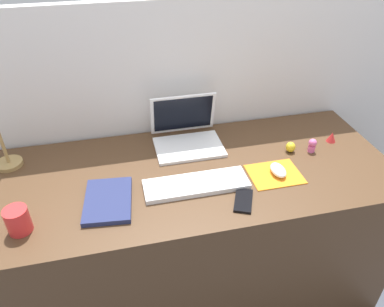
{
  "coord_description": "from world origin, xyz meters",
  "views": [
    {
      "loc": [
        -0.26,
        -1.18,
        1.68
      ],
      "look_at": [
        0.02,
        0.0,
        0.83
      ],
      "focal_mm": 34.63,
      "sensor_mm": 36.0,
      "label": 1
    }
  ],
  "objects_px": {
    "laptop": "(186,132)",
    "keyboard": "(196,184)",
    "cell_phone": "(243,201)",
    "toy_figurine_yellow": "(291,147)",
    "toy_figurine_red": "(332,137)",
    "notebook_pad": "(108,201)",
    "toy_figurine_pink": "(312,145)",
    "mouse": "(278,170)",
    "coffee_mug": "(18,220)"
  },
  "relations": [
    {
      "from": "laptop",
      "to": "keyboard",
      "type": "relative_size",
      "value": 0.73
    },
    {
      "from": "cell_phone",
      "to": "toy_figurine_yellow",
      "type": "distance_m",
      "value": 0.41
    },
    {
      "from": "cell_phone",
      "to": "toy_figurine_red",
      "type": "relative_size",
      "value": 2.72
    },
    {
      "from": "toy_figurine_red",
      "to": "toy_figurine_yellow",
      "type": "height_order",
      "value": "same"
    },
    {
      "from": "laptop",
      "to": "notebook_pad",
      "type": "height_order",
      "value": "laptop"
    },
    {
      "from": "toy_figurine_pink",
      "to": "notebook_pad",
      "type": "bearing_deg",
      "value": -171.24
    },
    {
      "from": "notebook_pad",
      "to": "keyboard",
      "type": "bearing_deg",
      "value": 8.85
    },
    {
      "from": "toy_figurine_yellow",
      "to": "mouse",
      "type": "bearing_deg",
      "value": -130.66
    },
    {
      "from": "cell_phone",
      "to": "toy_figurine_pink",
      "type": "relative_size",
      "value": 2.03
    },
    {
      "from": "coffee_mug",
      "to": "toy_figurine_yellow",
      "type": "height_order",
      "value": "coffee_mug"
    },
    {
      "from": "laptop",
      "to": "mouse",
      "type": "bearing_deg",
      "value": -45.78
    },
    {
      "from": "cell_phone",
      "to": "toy_figurine_red",
      "type": "bearing_deg",
      "value": 53.03
    },
    {
      "from": "laptop",
      "to": "toy_figurine_red",
      "type": "height_order",
      "value": "laptop"
    },
    {
      "from": "toy_figurine_yellow",
      "to": "toy_figurine_red",
      "type": "bearing_deg",
      "value": 8.75
    },
    {
      "from": "laptop",
      "to": "coffee_mug",
      "type": "bearing_deg",
      "value": -148.27
    },
    {
      "from": "coffee_mug",
      "to": "notebook_pad",
      "type": "bearing_deg",
      "value": 13.99
    },
    {
      "from": "keyboard",
      "to": "mouse",
      "type": "relative_size",
      "value": 4.27
    },
    {
      "from": "keyboard",
      "to": "coffee_mug",
      "type": "xyz_separation_m",
      "value": [
        -0.64,
        -0.09,
        0.04
      ]
    },
    {
      "from": "keyboard",
      "to": "cell_phone",
      "type": "height_order",
      "value": "keyboard"
    },
    {
      "from": "keyboard",
      "to": "toy_figurine_red",
      "type": "relative_size",
      "value": 8.71
    },
    {
      "from": "toy_figurine_red",
      "to": "toy_figurine_yellow",
      "type": "xyz_separation_m",
      "value": [
        -0.22,
        -0.03,
        -0.0
      ]
    },
    {
      "from": "mouse",
      "to": "cell_phone",
      "type": "relative_size",
      "value": 0.75
    },
    {
      "from": "keyboard",
      "to": "toy_figurine_red",
      "type": "xyz_separation_m",
      "value": [
        0.69,
        0.18,
        0.01
      ]
    },
    {
      "from": "cell_phone",
      "to": "toy_figurine_pink",
      "type": "bearing_deg",
      "value": 54.97
    },
    {
      "from": "laptop",
      "to": "mouse",
      "type": "height_order",
      "value": "laptop"
    },
    {
      "from": "mouse",
      "to": "toy_figurine_pink",
      "type": "bearing_deg",
      "value": 29.57
    },
    {
      "from": "keyboard",
      "to": "notebook_pad",
      "type": "height_order",
      "value": "same"
    },
    {
      "from": "laptop",
      "to": "keyboard",
      "type": "xyz_separation_m",
      "value": [
        -0.03,
        -0.32,
        -0.04
      ]
    },
    {
      "from": "notebook_pad",
      "to": "toy_figurine_red",
      "type": "xyz_separation_m",
      "value": [
        1.03,
        0.19,
        0.01
      ]
    },
    {
      "from": "toy_figurine_red",
      "to": "laptop",
      "type": "bearing_deg",
      "value": 167.44
    },
    {
      "from": "keyboard",
      "to": "toy_figurine_pink",
      "type": "xyz_separation_m",
      "value": [
        0.56,
        0.12,
        0.02
      ]
    },
    {
      "from": "mouse",
      "to": "toy_figurine_red",
      "type": "bearing_deg",
      "value": 27.1
    },
    {
      "from": "notebook_pad",
      "to": "toy_figurine_yellow",
      "type": "relative_size",
      "value": 5.13
    },
    {
      "from": "notebook_pad",
      "to": "coffee_mug",
      "type": "height_order",
      "value": "coffee_mug"
    },
    {
      "from": "cell_phone",
      "to": "coffee_mug",
      "type": "height_order",
      "value": "coffee_mug"
    },
    {
      "from": "laptop",
      "to": "keyboard",
      "type": "bearing_deg",
      "value": -95.4
    },
    {
      "from": "coffee_mug",
      "to": "toy_figurine_red",
      "type": "distance_m",
      "value": 1.35
    },
    {
      "from": "laptop",
      "to": "notebook_pad",
      "type": "relative_size",
      "value": 1.25
    },
    {
      "from": "mouse",
      "to": "notebook_pad",
      "type": "distance_m",
      "value": 0.68
    },
    {
      "from": "mouse",
      "to": "cell_phone",
      "type": "distance_m",
      "value": 0.23
    },
    {
      "from": "notebook_pad",
      "to": "coffee_mug",
      "type": "distance_m",
      "value": 0.31
    },
    {
      "from": "toy_figurine_red",
      "to": "toy_figurine_pink",
      "type": "xyz_separation_m",
      "value": [
        -0.13,
        -0.05,
        0.01
      ]
    },
    {
      "from": "cell_phone",
      "to": "toy_figurine_yellow",
      "type": "bearing_deg",
      "value": 64.06
    },
    {
      "from": "keyboard",
      "to": "coffee_mug",
      "type": "distance_m",
      "value": 0.64
    },
    {
      "from": "laptop",
      "to": "cell_phone",
      "type": "distance_m",
      "value": 0.46
    },
    {
      "from": "toy_figurine_yellow",
      "to": "keyboard",
      "type": "bearing_deg",
      "value": -163.04
    },
    {
      "from": "toy_figurine_yellow",
      "to": "notebook_pad",
      "type": "bearing_deg",
      "value": -168.88
    },
    {
      "from": "mouse",
      "to": "toy_figurine_yellow",
      "type": "xyz_separation_m",
      "value": [
        0.12,
        0.14,
        0.0
      ]
    },
    {
      "from": "cell_phone",
      "to": "toy_figurine_red",
      "type": "height_order",
      "value": "toy_figurine_red"
    },
    {
      "from": "keyboard",
      "to": "toy_figurine_pink",
      "type": "relative_size",
      "value": 6.5
    }
  ]
}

